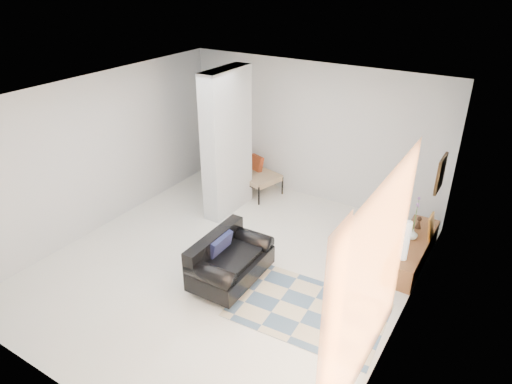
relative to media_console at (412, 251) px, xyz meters
The scene contains 17 objects.
floor 3.05m from the media_console, 145.96° to the right, with size 6.00×6.00×0.00m, color white.
ceiling 4.00m from the media_console, 145.96° to the right, with size 6.00×6.00×0.00m, color white.
wall_back 3.08m from the media_console, 152.76° to the left, with size 6.00×6.00×0.00m, color silver.
wall_front 5.47m from the media_console, 118.19° to the right, with size 6.00×6.00×0.00m, color silver.
wall_left 5.67m from the media_console, 162.10° to the right, with size 6.00×6.00×0.00m, color silver.
wall_right 2.09m from the media_console, 82.32° to the right, with size 6.00×6.00×0.00m, color silver.
partition_column 3.81m from the media_console, behind, with size 0.35×1.20×2.80m, color silver.
hallway_door 4.86m from the media_console, 164.78° to the left, with size 0.85×0.06×2.04m, color silver.
curtain 3.12m from the media_console, 87.00° to the right, with size 2.55×2.55×0.00m, color orange.
wall_art 1.46m from the media_console, ahead, with size 0.04×0.45×0.55m, color #321F0D.
media_console is the anchor object (origin of this frame).
loveseat 3.06m from the media_console, 138.70° to the right, with size 0.83×1.39×0.76m.
daybed 4.05m from the media_console, 166.72° to the left, with size 1.85×1.14×0.77m.
area_rug 2.21m from the media_console, 114.72° to the right, with size 2.13×1.42×0.01m, color beige.
cylinder_lamp 0.79m from the media_console, 91.94° to the right, with size 0.12×0.12×0.65m, color white.
bronze_figurine 0.53m from the media_console, 96.55° to the left, with size 0.11×0.11×0.21m, color #301F15, non-canonical shape.
vase 0.29m from the media_console, 141.39° to the left, with size 0.17×0.17×0.18m, color white.
Camera 1 is at (3.64, -4.99, 4.47)m, focal length 32.00 mm.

